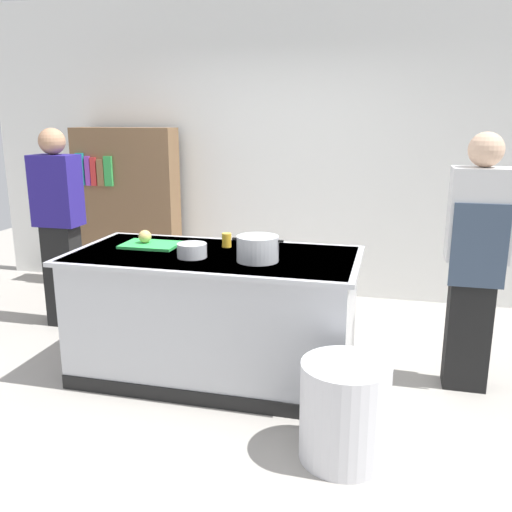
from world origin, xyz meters
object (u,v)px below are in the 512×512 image
at_px(stock_pot, 258,249).
at_px(bookshelf, 127,209).
at_px(mixing_bowl, 192,250).
at_px(trash_bin, 344,411).
at_px(onion, 145,237).
at_px(juice_cup, 227,240).
at_px(person_guest, 59,224).
at_px(person_chef, 475,258).

height_order(stock_pot, bookshelf, bookshelf).
height_order(mixing_bowl, trash_bin, mixing_bowl).
relative_size(onion, stock_pot, 0.28).
bearing_deg(mixing_bowl, juice_cup, 68.17).
height_order(juice_cup, trash_bin, juice_cup).
distance_m(person_guest, bookshelf, 1.17).
relative_size(juice_cup, trash_bin, 0.18).
bearing_deg(mixing_bowl, onion, 151.97).
bearing_deg(onion, bookshelf, 120.68).
relative_size(mixing_bowl, bookshelf, 0.12).
bearing_deg(onion, stock_pot, -14.36).
bearing_deg(trash_bin, person_guest, 151.43).
bearing_deg(bookshelf, onion, -59.32).
distance_m(trash_bin, bookshelf, 3.66).
bearing_deg(person_chef, stock_pot, 123.13).
xyz_separation_m(trash_bin, bookshelf, (-2.54, 2.57, 0.58)).
bearing_deg(stock_pot, mixing_bowl, -178.72).
height_order(juice_cup, person_chef, person_chef).
bearing_deg(trash_bin, mixing_bowl, 149.25).
bearing_deg(trash_bin, bookshelf, 134.62).
bearing_deg(trash_bin, juice_cup, 133.94).
bearing_deg(person_guest, bookshelf, -179.72).
xyz_separation_m(juice_cup, bookshelf, (-1.59, 1.58, -0.10)).
bearing_deg(onion, trash_bin, -29.97).
height_order(stock_pot, trash_bin, stock_pot).
distance_m(onion, trash_bin, 1.91).
distance_m(juice_cup, bookshelf, 2.24).
bearing_deg(person_guest, juice_cup, 78.21).
height_order(onion, trash_bin, onion).
relative_size(onion, mixing_bowl, 0.47).
distance_m(mixing_bowl, juice_cup, 0.37).
xyz_separation_m(stock_pot, person_chef, (1.37, 0.37, -0.07)).
xyz_separation_m(onion, trash_bin, (1.54, -0.89, -0.69)).
relative_size(person_chef, bookshelf, 1.01).
bearing_deg(mixing_bowl, person_chef, 11.80).
xyz_separation_m(person_chef, person_guest, (-3.32, 0.38, -0.00)).
bearing_deg(stock_pot, onion, 165.64).
distance_m(juice_cup, person_guest, 1.69).
bearing_deg(person_guest, mixing_bowl, 65.70).
relative_size(trash_bin, person_guest, 0.32).
relative_size(juice_cup, person_chef, 0.06).
xyz_separation_m(stock_pot, juice_cup, (-0.31, 0.33, -0.03)).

